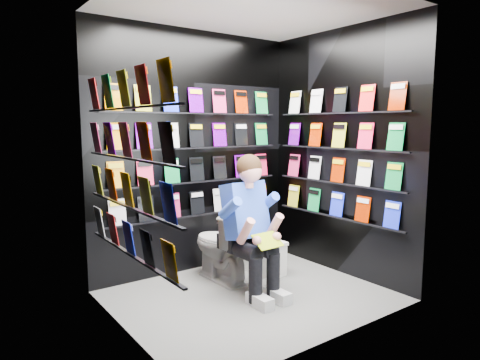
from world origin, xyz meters
TOP-DOWN VIEW (x-y plane):
  - floor at (0.00, 0.00)m, footprint 2.40×2.40m
  - ceiling at (0.00, 0.00)m, footprint 2.40×2.40m
  - wall_back at (0.00, 1.00)m, footprint 2.40×0.04m
  - wall_front at (0.00, -1.00)m, footprint 2.40×0.04m
  - wall_left at (-1.20, 0.00)m, footprint 0.04×2.00m
  - wall_right at (1.20, 0.00)m, footprint 0.04×2.00m
  - comics_back at (0.00, 0.97)m, footprint 2.10×0.06m
  - comics_left at (-1.17, 0.00)m, footprint 0.06×1.70m
  - comics_right at (1.17, 0.00)m, footprint 0.06×1.70m
  - toilet at (0.03, 0.52)m, footprint 0.45×0.77m
  - longbox at (0.52, 0.43)m, footprint 0.26×0.45m
  - longbox_lid at (0.52, 0.43)m, footprint 0.28×0.47m
  - reader at (0.03, 0.14)m, footprint 0.57×0.81m
  - held_comic at (0.03, -0.21)m, footprint 0.27×0.17m

SIDE VIEW (x-z plane):
  - floor at x=0.00m, z-range 0.00..0.00m
  - longbox at x=0.52m, z-range 0.00..0.33m
  - longbox_lid at x=0.52m, z-range 0.33..0.36m
  - toilet at x=0.03m, z-range 0.00..0.73m
  - held_comic at x=0.03m, z-range 0.52..0.64m
  - reader at x=0.03m, z-range 0.06..1.51m
  - wall_back at x=0.00m, z-range 0.00..2.60m
  - wall_front at x=0.00m, z-range 0.00..2.60m
  - wall_left at x=-1.20m, z-range 0.00..2.60m
  - wall_right at x=1.20m, z-range 0.00..2.60m
  - comics_back at x=0.00m, z-range 0.62..1.99m
  - comics_left at x=-1.17m, z-range 0.62..1.99m
  - comics_right at x=1.17m, z-range 0.62..1.99m
  - ceiling at x=0.00m, z-range 2.60..2.60m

